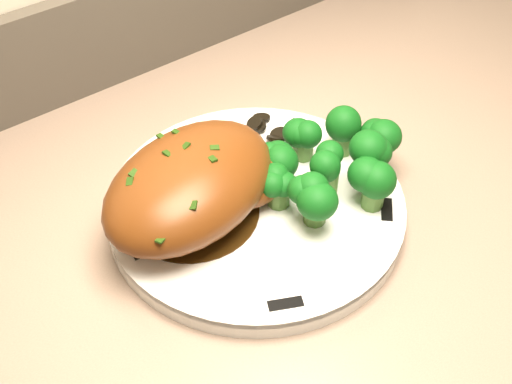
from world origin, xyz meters
TOP-DOWN VIEW (x-y plane):
  - plate at (0.12, 1.71)m, footprint 0.29×0.29m
  - rim_accent_0 at (0.23, 1.76)m, footprint 0.02×0.03m
  - rim_accent_1 at (0.10, 1.83)m, footprint 0.03×0.02m
  - rim_accent_2 at (-0.00, 1.72)m, footprint 0.01×0.03m
  - rim_accent_3 at (0.06, 1.60)m, footprint 0.03×0.02m
  - rim_accent_4 at (0.21, 1.62)m, footprint 0.03×0.03m
  - gravy_pool at (0.06, 1.73)m, footprint 0.13×0.13m
  - chicken_breast at (0.07, 1.73)m, footprint 0.21×0.17m
  - mushroom_pile at (0.16, 1.77)m, footprint 0.08×0.06m
  - broccoli_florets at (0.19, 1.68)m, footprint 0.15×0.12m

SIDE VIEW (x-z plane):
  - plate at x=0.12m, z-range 0.83..0.85m
  - rim_accent_0 at x=0.23m, z-range 0.85..0.85m
  - rim_accent_1 at x=0.10m, z-range 0.85..0.85m
  - rim_accent_2 at x=0.00m, z-range 0.85..0.85m
  - rim_accent_3 at x=0.06m, z-range 0.85..0.85m
  - rim_accent_4 at x=0.21m, z-range 0.85..0.85m
  - gravy_pool at x=0.06m, z-range 0.85..0.85m
  - mushroom_pile at x=0.16m, z-range 0.84..0.86m
  - broccoli_florets at x=0.19m, z-range 0.85..0.90m
  - chicken_breast at x=0.07m, z-range 0.85..0.92m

